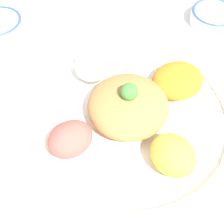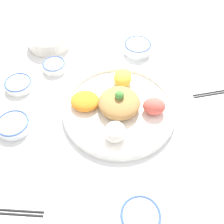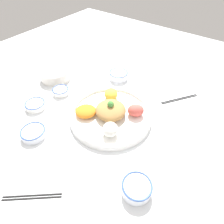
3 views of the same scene
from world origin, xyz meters
The scene contains 11 objects.
ground_plane centered at (0.00, 0.00, 0.00)m, with size 2.40×2.40×0.00m, color white.
salad_platter centered at (0.03, -0.02, 0.03)m, with size 0.40×0.40×0.10m.
sauce_bowl_red centered at (0.32, -0.26, 0.03)m, with size 0.11×0.11×0.05m.
rice_bowl_blue centered at (-0.32, -0.20, 0.02)m, with size 0.10×0.10×0.03m.
sauce_bowl_dark centered at (-0.18, -0.32, 0.02)m, with size 0.11×0.11×0.03m.
rice_bowl_plain centered at (-0.30, -0.04, 0.02)m, with size 0.09×0.09×0.03m.
sauce_bowl_far centered at (-0.13, 0.27, 0.02)m, with size 0.11×0.11×0.04m.
side_serving_bowl centered at (-0.44, 0.05, 0.03)m, with size 0.18×0.18×0.06m.
chopsticks_pair_near centered at (0.25, 0.31, 0.00)m, with size 0.14×0.19×0.01m.
chopsticks_pair_far centered at (0.04, -0.49, 0.00)m, with size 0.17×0.15×0.01m.
serving_spoon_main centered at (-0.23, 0.08, 0.00)m, with size 0.05×0.13×0.01m.
Camera 2 is at (0.40, -0.45, 0.75)m, focal length 42.00 mm.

